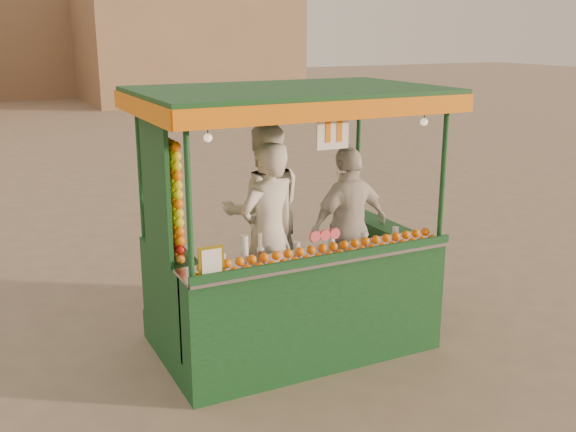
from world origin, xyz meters
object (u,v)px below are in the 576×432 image
vendor_middle (264,212)px  vendor_right (349,227)px  vendor_left (269,234)px  juice_cart (288,270)px

vendor_middle → vendor_right: bearing=152.9°
vendor_right → vendor_middle: bearing=-50.3°
vendor_left → vendor_middle: 0.67m
juice_cart → vendor_right: bearing=9.4°
vendor_left → vendor_right: bearing=167.9°
vendor_middle → vendor_right: (0.69, -0.59, -0.10)m
vendor_left → vendor_middle: size_ratio=0.96×
vendor_middle → vendor_right: size_ratio=1.12×
juice_cart → vendor_left: juice_cart is taller
vendor_right → juice_cart: bearing=-0.6°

